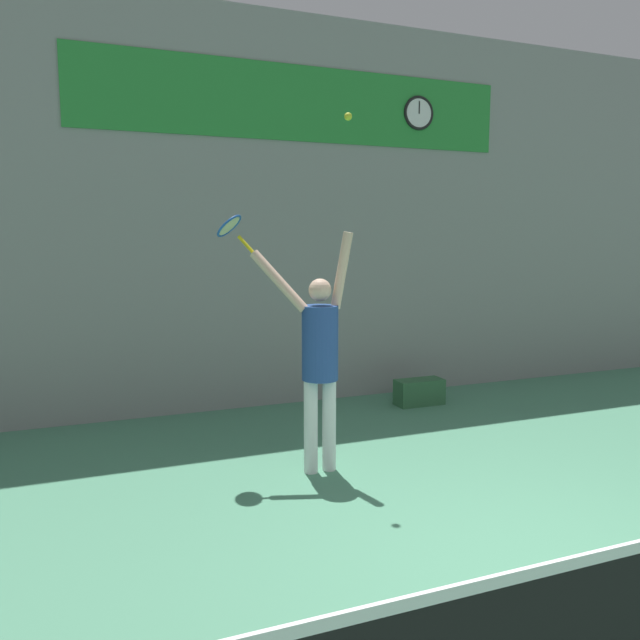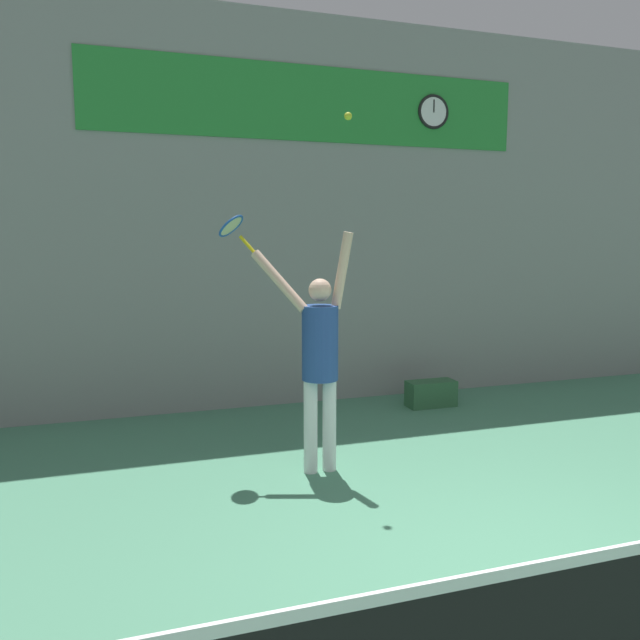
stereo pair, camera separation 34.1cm
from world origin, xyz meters
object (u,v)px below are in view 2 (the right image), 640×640
at_px(scoreboard_clock, 433,112).
at_px(tennis_racket, 233,228).
at_px(equipment_bag, 431,393).
at_px(tennis_ball, 348,116).
at_px(tennis_player, 319,353).

distance_m(scoreboard_clock, tennis_racket, 4.02).
bearing_deg(tennis_racket, scoreboard_clock, 32.14).
bearing_deg(equipment_bag, tennis_ball, -135.72).
xyz_separation_m(scoreboard_clock, tennis_ball, (-2.18, -2.51, -0.63)).
xyz_separation_m(tennis_player, equipment_bag, (2.11, 1.73, -0.97)).
bearing_deg(tennis_racket, tennis_ball, -30.19).
bearing_deg(tennis_player, equipment_bag, 39.27).
xyz_separation_m(tennis_racket, equipment_bag, (2.82, 1.28, -2.12)).
bearing_deg(tennis_ball, tennis_racket, 149.81).
relative_size(scoreboard_clock, equipment_bag, 0.71).
distance_m(tennis_player, tennis_ball, 2.13).
height_order(scoreboard_clock, tennis_ball, scoreboard_clock).
bearing_deg(tennis_player, tennis_racket, 147.97).
distance_m(scoreboard_clock, tennis_ball, 3.38).
distance_m(scoreboard_clock, equipment_bag, 3.79).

